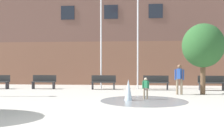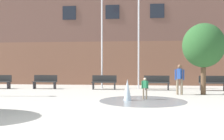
{
  "view_description": "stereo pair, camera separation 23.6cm",
  "coord_description": "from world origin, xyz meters",
  "px_view_note": "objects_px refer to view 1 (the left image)",
  "views": [
    {
      "loc": [
        2.01,
        -6.54,
        1.51
      ],
      "look_at": [
        0.7,
        7.53,
        1.3
      ],
      "focal_mm": 42.0,
      "sensor_mm": 36.0,
      "label": 1
    },
    {
      "loc": [
        2.25,
        -6.51,
        1.51
      ],
      "look_at": [
        0.7,
        7.53,
        1.3
      ],
      "focal_mm": 42.0,
      "sensor_mm": 36.0,
      "label": 2
    }
  ],
  "objects_px": {
    "park_bench_under_right_flagpole": "(156,82)",
    "teen_by_trashcan": "(179,77)",
    "child_in_fountain": "(146,87)",
    "park_bench_near_trashcan": "(211,83)",
    "flagpole_left": "(101,31)",
    "park_bench_center": "(103,82)",
    "street_tree_near_building": "(203,46)",
    "park_bench_under_left_flagpole": "(44,82)",
    "flagpole_right": "(138,31)"
  },
  "relations": [
    {
      "from": "park_bench_under_left_flagpole",
      "to": "park_bench_center",
      "type": "distance_m",
      "value": 3.99
    },
    {
      "from": "teen_by_trashcan",
      "to": "flagpole_left",
      "type": "distance_m",
      "value": 6.43
    },
    {
      "from": "park_bench_under_left_flagpole",
      "to": "park_bench_near_trashcan",
      "type": "xyz_separation_m",
      "value": [
        10.76,
        -0.13,
        0.0
      ]
    },
    {
      "from": "park_bench_near_trashcan",
      "to": "flagpole_right",
      "type": "xyz_separation_m",
      "value": [
        -4.52,
        0.75,
        3.35
      ]
    },
    {
      "from": "teen_by_trashcan",
      "to": "flagpole_left",
      "type": "height_order",
      "value": "flagpole_left"
    },
    {
      "from": "park_bench_under_right_flagpole",
      "to": "park_bench_near_trashcan",
      "type": "xyz_separation_m",
      "value": [
        3.4,
        -0.02,
        0.0
      ]
    },
    {
      "from": "park_bench_under_right_flagpole",
      "to": "child_in_fountain",
      "type": "distance_m",
      "value": 4.86
    },
    {
      "from": "park_bench_under_right_flagpole",
      "to": "flagpole_left",
      "type": "distance_m",
      "value": 5.01
    },
    {
      "from": "park_bench_center",
      "to": "child_in_fountain",
      "type": "relative_size",
      "value": 1.62
    },
    {
      "from": "flagpole_left",
      "to": "street_tree_near_building",
      "type": "distance_m",
      "value": 6.8
    },
    {
      "from": "park_bench_under_left_flagpole",
      "to": "flagpole_right",
      "type": "relative_size",
      "value": 0.22
    },
    {
      "from": "park_bench_under_right_flagpole",
      "to": "flagpole_left",
      "type": "height_order",
      "value": "flagpole_left"
    },
    {
      "from": "park_bench_under_right_flagpole",
      "to": "flagpole_right",
      "type": "relative_size",
      "value": 0.22
    },
    {
      "from": "teen_by_trashcan",
      "to": "flagpole_left",
      "type": "relative_size",
      "value": 0.22
    },
    {
      "from": "park_bench_center",
      "to": "teen_by_trashcan",
      "type": "relative_size",
      "value": 1.01
    },
    {
      "from": "street_tree_near_building",
      "to": "park_bench_near_trashcan",
      "type": "bearing_deg",
      "value": 65.36
    },
    {
      "from": "teen_by_trashcan",
      "to": "flagpole_right",
      "type": "distance_m",
      "value": 4.93
    },
    {
      "from": "teen_by_trashcan",
      "to": "street_tree_near_building",
      "type": "xyz_separation_m",
      "value": [
        1.26,
        0.18,
        1.66
      ]
    },
    {
      "from": "park_bench_center",
      "to": "flagpole_left",
      "type": "distance_m",
      "value": 3.49
    },
    {
      "from": "park_bench_under_left_flagpole",
      "to": "park_bench_under_right_flagpole",
      "type": "xyz_separation_m",
      "value": [
        7.36,
        -0.1,
        0.0
      ]
    },
    {
      "from": "park_bench_near_trashcan",
      "to": "flagpole_left",
      "type": "height_order",
      "value": "flagpole_left"
    },
    {
      "from": "park_bench_under_left_flagpole",
      "to": "park_bench_near_trashcan",
      "type": "distance_m",
      "value": 10.76
    },
    {
      "from": "park_bench_under_right_flagpole",
      "to": "child_in_fountain",
      "type": "xyz_separation_m",
      "value": [
        -0.82,
        -4.78,
        0.1
      ]
    },
    {
      "from": "park_bench_center",
      "to": "park_bench_near_trashcan",
      "type": "height_order",
      "value": "same"
    },
    {
      "from": "child_in_fountain",
      "to": "teen_by_trashcan",
      "type": "xyz_separation_m",
      "value": [
        1.85,
        2.16,
        0.35
      ]
    },
    {
      "from": "street_tree_near_building",
      "to": "park_bench_under_right_flagpole",
      "type": "bearing_deg",
      "value": 133.01
    },
    {
      "from": "child_in_fountain",
      "to": "flagpole_right",
      "type": "height_order",
      "value": "flagpole_right"
    },
    {
      "from": "teen_by_trashcan",
      "to": "park_bench_near_trashcan",
      "type": "bearing_deg",
      "value": -15.21
    },
    {
      "from": "child_in_fountain",
      "to": "teen_by_trashcan",
      "type": "distance_m",
      "value": 2.86
    },
    {
      "from": "flagpole_right",
      "to": "park_bench_under_right_flagpole",
      "type": "bearing_deg",
      "value": -33.02
    },
    {
      "from": "park_bench_under_left_flagpole",
      "to": "park_bench_center",
      "type": "height_order",
      "value": "same"
    },
    {
      "from": "child_in_fountain",
      "to": "park_bench_near_trashcan",
      "type": "bearing_deg",
      "value": 79.43
    },
    {
      "from": "flagpole_left",
      "to": "street_tree_near_building",
      "type": "bearing_deg",
      "value": -28.43
    },
    {
      "from": "park_bench_under_left_flagpole",
      "to": "flagpole_left",
      "type": "height_order",
      "value": "flagpole_left"
    },
    {
      "from": "park_bench_center",
      "to": "child_in_fountain",
      "type": "xyz_separation_m",
      "value": [
        2.55,
        -4.86,
        0.1
      ]
    },
    {
      "from": "park_bench_under_left_flagpole",
      "to": "street_tree_near_building",
      "type": "bearing_deg",
      "value": -14.81
    },
    {
      "from": "park_bench_under_left_flagpole",
      "to": "park_bench_near_trashcan",
      "type": "height_order",
      "value": "same"
    },
    {
      "from": "park_bench_under_right_flagpole",
      "to": "teen_by_trashcan",
      "type": "distance_m",
      "value": 2.86
    },
    {
      "from": "park_bench_center",
      "to": "flagpole_right",
      "type": "distance_m",
      "value": 4.09
    },
    {
      "from": "park_bench_under_left_flagpole",
      "to": "child_in_fountain",
      "type": "height_order",
      "value": "child_in_fountain"
    },
    {
      "from": "child_in_fountain",
      "to": "flagpole_left",
      "type": "bearing_deg",
      "value": 147.61
    },
    {
      "from": "teen_by_trashcan",
      "to": "flagpole_right",
      "type": "height_order",
      "value": "flagpole_right"
    },
    {
      "from": "park_bench_under_left_flagpole",
      "to": "park_bench_under_right_flagpole",
      "type": "height_order",
      "value": "same"
    },
    {
      "from": "park_bench_center",
      "to": "flagpole_right",
      "type": "relative_size",
      "value": 0.22
    },
    {
      "from": "street_tree_near_building",
      "to": "flagpole_right",
      "type": "bearing_deg",
      "value": 136.98
    },
    {
      "from": "park_bench_near_trashcan",
      "to": "flagpole_right",
      "type": "height_order",
      "value": "flagpole_right"
    },
    {
      "from": "park_bench_center",
      "to": "teen_by_trashcan",
      "type": "xyz_separation_m",
      "value": [
        4.4,
        -2.71,
        0.45
      ]
    },
    {
      "from": "flagpole_right",
      "to": "street_tree_near_building",
      "type": "distance_m",
      "value": 4.82
    },
    {
      "from": "park_bench_near_trashcan",
      "to": "park_bench_center",
      "type": "bearing_deg",
      "value": 179.13
    },
    {
      "from": "park_bench_center",
      "to": "child_in_fountain",
      "type": "height_order",
      "value": "child_in_fountain"
    }
  ]
}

